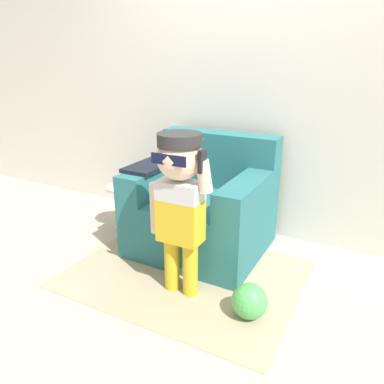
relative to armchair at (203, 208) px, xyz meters
The scene contains 7 objects.
ground_plane 0.48m from the armchair, 59.96° to the right, with size 10.00×10.00×0.00m, color #BCB29E.
wall_back 1.10m from the armchair, 71.38° to the left, with size 10.00×0.05×2.60m.
armchair is the anchor object (origin of this frame).
person_child 0.76m from the armchair, 76.40° to the right, with size 0.43×0.32×1.06m.
side_table 0.78m from the armchair, behind, with size 0.29×0.29×0.40m.
rug 0.57m from the armchair, 80.00° to the right, with size 1.59×1.22×0.01m.
toy_ball 0.96m from the armchair, 46.38° to the right, with size 0.21×0.21×0.21m.
Camera 1 is at (1.05, -2.19, 1.47)m, focal length 35.00 mm.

